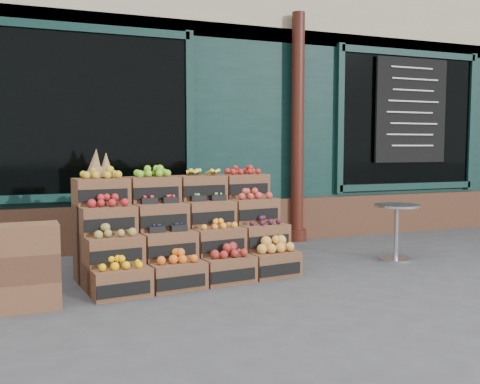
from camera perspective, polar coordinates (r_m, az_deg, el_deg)
name	(u,v)px	position (r m, az deg, el deg)	size (l,w,h in m)	color
ground	(284,282)	(5.42, 4.73, -9.52)	(60.00, 60.00, 0.00)	#404043
shop_facade	(163,89)	(10.15, -8.17, 10.79)	(12.00, 6.24, 4.80)	black
crate_display	(184,237)	(5.59, -5.95, -4.78)	(2.23, 1.27, 1.33)	brown
spare_crates	(30,266)	(4.80, -21.51, -7.40)	(0.48, 0.34, 0.71)	brown
bistro_table	(396,226)	(6.59, 16.34, -3.45)	(0.53, 0.53, 0.66)	silver
shopkeeper	(101,182)	(7.40, -14.61, 1.08)	(0.64, 0.42, 1.75)	#1E6923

